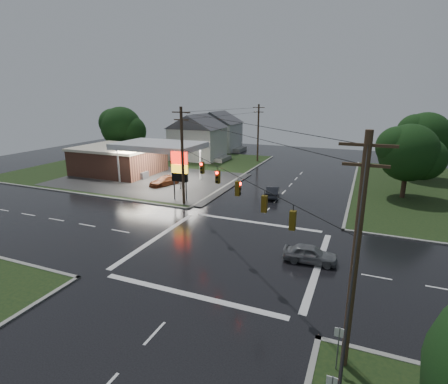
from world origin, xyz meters
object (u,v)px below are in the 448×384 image
at_px(tree_nw_behind, 122,127).
at_px(car_north, 273,192).
at_px(tree_ne_near, 410,153).
at_px(car_pump, 165,181).
at_px(tree_ne_far, 426,138).
at_px(house_near, 198,136).
at_px(pylon_sign, 180,168).
at_px(house_far, 218,130).
at_px(utility_pole_nw, 182,155).
at_px(utility_pole_se, 356,254).
at_px(gas_station, 124,158).
at_px(utility_pole_n, 258,132).
at_px(car_crossing, 310,254).

height_order(tree_nw_behind, car_north, tree_nw_behind).
bearing_deg(tree_ne_near, car_pump, -168.68).
height_order(tree_ne_far, car_north, tree_ne_far).
bearing_deg(house_near, tree_ne_far, -3.01).
distance_m(pylon_sign, house_far, 39.21).
xyz_separation_m(utility_pole_nw, car_pump, (-6.57, 6.45, -5.05)).
xyz_separation_m(utility_pole_se, car_pump, (-25.57, 25.45, -5.05)).
distance_m(gas_station, utility_pole_n, 24.60).
bearing_deg(car_crossing, utility_pole_nw, 56.98).
bearing_deg(car_pump, car_north, 23.03).
height_order(pylon_sign, car_north, pylon_sign).
xyz_separation_m(gas_station, car_pump, (9.61, -3.75, -1.87)).
relative_size(tree_ne_far, car_pump, 2.11).
bearing_deg(utility_pole_se, house_near, 123.79).
height_order(gas_station, car_pump, gas_station).
bearing_deg(tree_ne_far, pylon_sign, -139.65).
height_order(house_near, tree_nw_behind, tree_nw_behind).
bearing_deg(car_north, car_crossing, 103.67).
relative_size(utility_pole_n, house_near, 0.95).
distance_m(gas_station, tree_nw_behind, 13.63).
bearing_deg(tree_ne_near, tree_ne_far, 75.93).
xyz_separation_m(house_far, car_pump, (5.88, -32.05, -3.73)).
height_order(pylon_sign, utility_pole_n, utility_pole_n).
bearing_deg(utility_pole_nw, utility_pole_n, 90.00).
height_order(gas_station, utility_pole_nw, utility_pole_nw).
bearing_deg(car_crossing, tree_ne_near, -23.28).
relative_size(house_far, car_north, 2.62).
bearing_deg(utility_pole_nw, house_near, 113.37).
height_order(utility_pole_n, house_far, utility_pole_n).
relative_size(house_near, car_crossing, 2.74).
distance_m(car_crossing, car_pump, 27.21).
distance_m(utility_pole_n, house_far, 16.00).
relative_size(tree_ne_far, car_north, 2.32).
relative_size(house_far, car_crossing, 2.74).
distance_m(tree_ne_far, car_north, 25.83).
relative_size(gas_station, utility_pole_n, 2.50).
bearing_deg(utility_pole_n, utility_pole_nw, -90.00).
xyz_separation_m(gas_station, tree_nw_behind, (-8.17, 10.29, 3.63)).
height_order(tree_ne_far, car_crossing, tree_ne_far).
xyz_separation_m(tree_ne_far, car_north, (-17.95, -17.74, -5.48)).
xyz_separation_m(gas_station, utility_pole_se, (35.18, -29.20, 3.17)).
height_order(house_near, house_far, same).
height_order(car_north, car_crossing, car_north).
xyz_separation_m(pylon_sign, tree_nw_behind, (-23.34, 19.49, 2.17)).
relative_size(tree_ne_near, car_crossing, 2.23).
xyz_separation_m(tree_nw_behind, tree_ne_far, (50.99, 4.00, -0.00)).
height_order(pylon_sign, car_pump, pylon_sign).
bearing_deg(utility_pole_n, utility_pole_se, -68.20).
bearing_deg(utility_pole_se, tree_ne_far, 80.02).
bearing_deg(tree_ne_far, house_near, 176.99).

